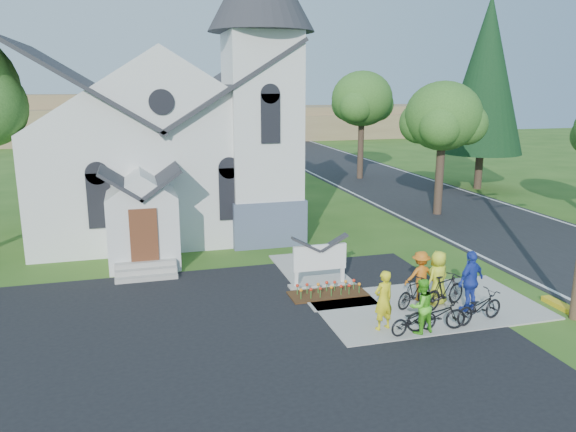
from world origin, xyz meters
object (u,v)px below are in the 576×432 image
object	(u,v)px
bike_0	(436,315)
bike_4	(479,307)
church_sign	(320,258)
bike_2	(414,320)
bike_1	(415,292)
cyclist_2	(471,281)
cyclist_4	(438,278)
cyclist_0	(383,300)
cyclist_1	(421,306)
bike_3	(445,291)
cyclist_3	(420,276)

from	to	relation	value
bike_0	bike_4	xyz separation A→B (m)	(1.52, 0.18, -0.00)
church_sign	bike_2	size ratio (longest dim) A/B	1.43
church_sign	bike_1	size ratio (longest dim) A/B	1.42
cyclist_2	bike_2	world-z (taller)	cyclist_2
cyclist_4	bike_4	size ratio (longest dim) A/B	0.99
cyclist_0	bike_1	bearing A→B (deg)	-157.61
bike_1	bike_2	size ratio (longest dim) A/B	1.01
cyclist_1	cyclist_0	bearing A→B (deg)	-40.36
cyclist_0	cyclist_2	world-z (taller)	cyclist_2
bike_3	cyclist_2	bearing A→B (deg)	-145.11
cyclist_3	bike_3	bearing A→B (deg)	117.68
church_sign	cyclist_0	size ratio (longest dim) A/B	1.26
bike_0	bike_3	size ratio (longest dim) A/B	0.99
cyclist_0	cyclist_1	xyz separation A→B (m)	(0.92, -0.50, -0.08)
cyclist_3	bike_3	xyz separation A→B (m)	(0.42, -0.81, -0.27)
cyclist_0	bike_0	world-z (taller)	cyclist_0
bike_1	cyclist_2	xyz separation A→B (m)	(1.48, -0.75, 0.50)
bike_4	cyclist_4	bearing A→B (deg)	3.27
cyclist_2	bike_3	size ratio (longest dim) A/B	1.07
bike_0	bike_2	bearing A→B (deg)	95.01
bike_2	cyclist_3	distance (m)	2.66
cyclist_0	cyclist_2	distance (m)	3.18
cyclist_2	cyclist_0	bearing A→B (deg)	-12.61
cyclist_0	bike_1	size ratio (longest dim) A/B	1.13
cyclist_0	bike_4	xyz separation A→B (m)	(2.93, -0.32, -0.41)
cyclist_3	bike_4	world-z (taller)	cyclist_3
bike_3	cyclist_4	size ratio (longest dim) A/B	1.03
church_sign	bike_0	size ratio (longest dim) A/B	1.23
bike_0	cyclist_3	xyz separation A→B (m)	(0.70, 2.24, 0.35)
bike_0	cyclist_3	size ratio (longest dim) A/B	1.09
bike_1	cyclist_4	world-z (taller)	cyclist_4
cyclist_1	bike_4	bearing A→B (deg)	173.22
cyclist_1	bike_2	xyz separation A→B (m)	(-0.19, 0.00, -0.39)
cyclist_1	bike_0	bearing A→B (deg)	168.10
cyclist_2	bike_3	distance (m)	0.86
bike_1	cyclist_3	xyz separation A→B (m)	(0.45, 0.49, 0.35)
bike_1	bike_3	size ratio (longest dim) A/B	0.86
bike_1	bike_2	bearing A→B (deg)	129.16
bike_0	cyclist_3	bearing A→B (deg)	-12.26
bike_3	bike_0	bearing A→B (deg)	121.94
bike_2	cyclist_1	bearing A→B (deg)	-99.99
bike_1	bike_4	bearing A→B (deg)	-163.66
cyclist_1	cyclist_2	world-z (taller)	cyclist_2
cyclist_2	bike_4	bearing A→B (deg)	54.06
cyclist_0	cyclist_3	size ratio (longest dim) A/B	1.08
bike_0	bike_1	bearing A→B (deg)	-3.08
bike_2	bike_3	xyz separation A→B (m)	(1.80, 1.43, 0.14)
cyclist_2	cyclist_3	xyz separation A→B (m)	(-1.03, 1.24, -0.15)
bike_2	bike_3	bearing A→B (deg)	-61.65
bike_2	cyclist_4	size ratio (longest dim) A/B	0.87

